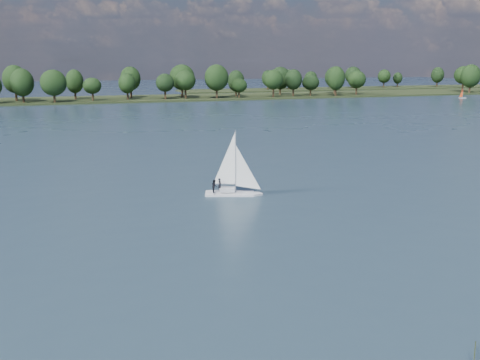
# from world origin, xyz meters

# --- Properties ---
(ground) EXTENTS (700.00, 700.00, 0.00)m
(ground) POSITION_xyz_m (0.00, 100.00, 0.00)
(ground) COLOR #233342
(ground) RESTS_ON ground
(far_shore) EXTENTS (660.00, 40.00, 1.50)m
(far_shore) POSITION_xyz_m (0.00, 212.00, 0.00)
(far_shore) COLOR black
(far_shore) RESTS_ON ground
(far_shore_back) EXTENTS (220.00, 30.00, 1.40)m
(far_shore_back) POSITION_xyz_m (160.00, 260.00, 0.00)
(far_shore_back) COLOR black
(far_shore_back) RESTS_ON ground
(sailboat) EXTENTS (6.88, 3.93, 8.74)m
(sailboat) POSITION_xyz_m (6.29, 34.99, 2.44)
(sailboat) COLOR silver
(sailboat) RESTS_ON ground
(dinghy_orange) EXTENTS (3.27, 1.79, 4.94)m
(dinghy_orange) POSITION_xyz_m (161.84, 172.81, 1.17)
(dinghy_orange) COLOR silver
(dinghy_orange) RESTS_ON ground
(treeline) EXTENTS (562.90, 73.75, 18.29)m
(treeline) POSITION_xyz_m (-2.45, 207.83, 8.05)
(treeline) COLOR black
(treeline) RESTS_ON ground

